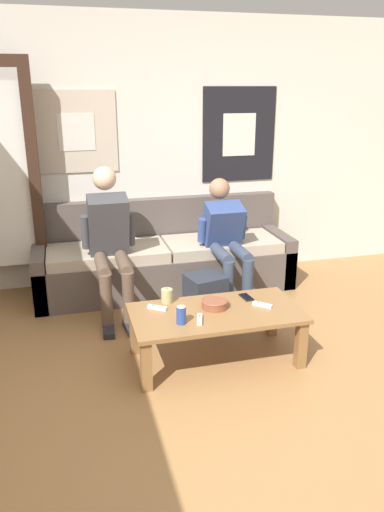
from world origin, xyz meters
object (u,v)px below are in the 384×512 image
couch (164,260)px  coffee_table (216,319)px  game_controller_near_right (262,305)px  cell_phone (246,297)px  backpack (206,298)px  game_controller_near_left (157,308)px  drink_can_blue (181,315)px  game_controller_far_center (200,319)px  person_seated_teen (226,237)px  person_seated_adult (110,237)px  ceramic_bowl (215,303)px  pillar_candle (167,296)px

couch → coffee_table: couch is taller
game_controller_near_right → cell_phone: bearing=108.3°
backpack → game_controller_near_right: size_ratio=3.06×
couch → game_controller_near_left: 1.36m
drink_can_blue → game_controller_far_center: 0.14m
person_seated_teen → backpack: bearing=-127.3°
person_seated_adult → drink_can_blue: (0.34, -1.19, -0.22)m
game_controller_near_right → cell_phone: 0.18m
coffee_table → game_controller_far_center: size_ratio=8.22×
game_controller_near_left → game_controller_far_center: (0.24, -0.26, 0.00)m
person_seated_teen → cell_phone: (-0.14, -0.90, -0.21)m
cell_phone → person_seated_teen: bearing=81.4°
person_seated_teen → backpack: size_ratio=2.80×
couch → game_controller_far_center: (-0.08, -1.57, 0.12)m
backpack → drink_can_blue: size_ratio=3.15×
person_seated_teen → ceramic_bowl: size_ratio=5.65×
person_seated_teen → coffee_table: bearing=-111.9°
person_seated_adult → backpack: (0.75, -0.41, -0.48)m
pillar_candle → game_controller_near_right: bearing=-20.7°
person_seated_adult → couch: bearing=34.8°
backpack → person_seated_adult: bearing=151.5°
game_controller_near_left → cell_phone: game_controller_near_left is taller
backpack → cell_phone: bearing=-71.3°
person_seated_adult → backpack: 0.98m
game_controller_far_center → cell_phone: size_ratio=1.03×
ceramic_bowl → game_controller_near_right: size_ratio=1.51×
coffee_table → couch: bearing=93.0°
couch → pillar_candle: size_ratio=21.19×
game_controller_near_left → coffee_table: bearing=-19.4°
coffee_table → game_controller_near_left: game_controller_near_left is taller
person_seated_teen → couch: bearing=142.6°
person_seated_adult → person_seated_teen: 1.06m
pillar_candle → drink_can_blue: bearing=-86.7°
person_seated_teen → pillar_candle: size_ratio=9.41×
coffee_table → cell_phone: bearing=29.8°
coffee_table → game_controller_near_right: 0.36m
pillar_candle → game_controller_near_left: size_ratio=0.85×
person_seated_teen → ceramic_bowl: person_seated_teen is taller
pillar_candle → game_controller_near_left: 0.14m
backpack → game_controller_near_left: 0.77m
couch → game_controller_near_right: 1.53m
couch → person_seated_adult: size_ratio=1.97×
drink_can_blue → game_controller_near_left: (-0.11, 0.26, -0.05)m
backpack → pillar_candle: 0.65m
drink_can_blue → game_controller_far_center: drink_can_blue is taller
game_controller_near_right → coffee_table: bearing=179.0°
drink_can_blue → game_controller_far_center: size_ratio=0.84×
game_controller_far_center → drink_can_blue: bearing=-177.8°
game_controller_near_left → game_controller_far_center: bearing=-46.2°
game_controller_near_right → drink_can_blue: bearing=-169.8°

